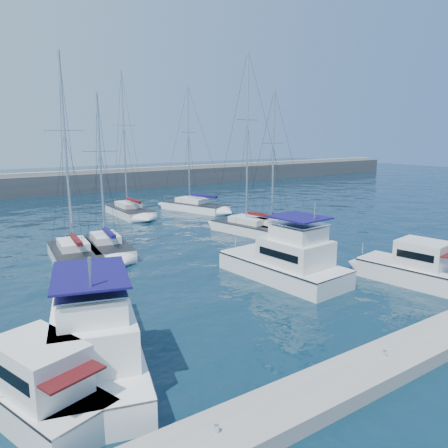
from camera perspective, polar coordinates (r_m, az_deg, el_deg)
ground at (r=26.65m, az=0.38°, el=-8.68°), size 220.00×220.00×0.00m
breakwater at (r=74.37m, az=-23.16°, el=4.38°), size 160.00×6.00×4.45m
dock at (r=19.34m, az=20.16°, el=-16.71°), size 40.00×2.20×0.60m
dock_cleat_near_port at (r=14.24m, az=-0.99°, el=-25.18°), size 0.16×0.16×0.25m
dock_cleat_centre at (r=19.15m, az=20.25°, el=-15.59°), size 0.16×0.16×0.25m
motor_yacht_port_outer at (r=16.77m, az=-23.65°, el=-19.14°), size 4.33×7.10×3.20m
motor_yacht_port_inner at (r=18.83m, az=-16.62°, el=-14.43°), size 6.33×11.19×4.69m
motor_yacht_stbd_inner at (r=28.55m, az=8.26°, el=-5.01°), size 4.41×8.97×4.69m
motor_yacht_stbd_outer at (r=30.22m, az=23.50°, el=-5.32°), size 3.67×6.43×3.20m
sailboat_mid_b at (r=34.03m, az=-18.93°, el=-3.84°), size 3.85×7.51×15.26m
sailboat_mid_c at (r=35.53m, az=-15.05°, el=-3.01°), size 3.85×7.24×12.69m
sailboat_mid_d at (r=41.42m, az=3.73°, el=-0.52°), size 4.72×8.77×16.97m
sailboat_mid_e at (r=40.79m, az=6.89°, el=-0.81°), size 3.30×7.51×13.51m
sailboat_back_b at (r=51.58m, az=-12.21°, el=1.66°), size 3.23×8.00×16.50m
sailboat_back_c at (r=53.96m, az=-3.86°, el=2.31°), size 5.65×9.27×15.20m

